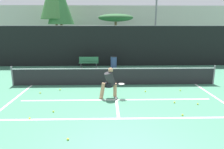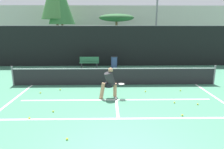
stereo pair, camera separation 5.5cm
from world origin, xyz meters
TOP-DOWN VIEW (x-y plane):
  - court_baseline_near at (0.00, 2.03)m, footprint 11.00×0.10m
  - court_service_line at (0.00, 3.85)m, footprint 8.25×0.10m
  - court_center_mark at (0.00, 4.10)m, footprint 0.10×4.15m
  - court_sideline_left at (-4.51, 4.10)m, footprint 0.10×5.15m
  - court_sideline_right at (4.51, 4.10)m, footprint 0.10×5.15m
  - net at (0.00, 6.18)m, footprint 11.09×0.09m
  - fence_back at (0.00, 11.64)m, footprint 24.00×0.06m
  - player_practicing at (-0.29, 4.19)m, footprint 1.24×0.50m
  - tennis_ball_scattered_0 at (-2.42, 2.62)m, footprint 0.07×0.07m
  - tennis_ball_scattered_1 at (3.25, 5.02)m, footprint 0.07×0.07m
  - tennis_ball_scattered_2 at (-1.52, 0.72)m, footprint 0.07×0.07m
  - tennis_ball_scattered_3 at (1.47, 4.90)m, footprint 0.07×0.07m
  - tennis_ball_scattered_4 at (3.32, 3.22)m, footprint 0.07×0.07m
  - tennis_ball_scattered_5 at (-2.77, 5.26)m, footprint 0.07×0.07m
  - tennis_ball_scattered_6 at (2.31, 2.20)m, footprint 0.07×0.07m
  - tennis_ball_scattered_7 at (-3.61, 4.79)m, footprint 0.07×0.07m
  - tennis_ball_scattered_8 at (-3.10, 2.07)m, footprint 0.07×0.07m
  - tennis_ball_scattered_9 at (2.43, 3.42)m, footprint 0.07×0.07m
  - courtside_bench at (-1.79, 10.70)m, footprint 1.48×0.40m
  - trash_bin at (0.12, 10.78)m, footprint 0.50×0.50m
  - parked_car at (2.95, 14.06)m, footprint 1.80×4.16m
  - tree_west at (0.67, 20.15)m, footprint 4.14×4.14m
  - tree_mid at (-5.75, 20.01)m, footprint 3.05×3.05m
  - building_far at (0.00, 24.79)m, footprint 36.00×2.40m

SIDE VIEW (x-z plane):
  - court_baseline_near at x=0.00m, z-range 0.00..0.01m
  - court_service_line at x=0.00m, z-range 0.00..0.01m
  - court_center_mark at x=0.00m, z-range 0.00..0.01m
  - court_sideline_left at x=-4.51m, z-range 0.00..0.01m
  - court_sideline_right at x=4.51m, z-range 0.00..0.01m
  - tennis_ball_scattered_0 at x=-2.42m, z-range 0.00..0.07m
  - tennis_ball_scattered_1 at x=3.25m, z-range 0.00..0.07m
  - tennis_ball_scattered_2 at x=-1.52m, z-range 0.00..0.07m
  - tennis_ball_scattered_3 at x=1.47m, z-range 0.00..0.07m
  - tennis_ball_scattered_4 at x=3.32m, z-range 0.00..0.07m
  - tennis_ball_scattered_5 at x=-2.77m, z-range 0.00..0.07m
  - tennis_ball_scattered_6 at x=2.31m, z-range 0.00..0.07m
  - tennis_ball_scattered_7 at x=-3.61m, z-range 0.00..0.07m
  - tennis_ball_scattered_8 at x=-3.10m, z-range 0.00..0.07m
  - tennis_ball_scattered_9 at x=2.43m, z-range 0.00..0.07m
  - trash_bin at x=0.12m, z-range 0.00..0.91m
  - courtside_bench at x=-1.79m, z-range 0.03..0.89m
  - net at x=0.00m, z-range -0.02..1.05m
  - parked_car at x=2.95m, z-range -0.11..1.33m
  - player_practicing at x=-0.29m, z-range 0.04..1.41m
  - fence_back at x=0.00m, z-range -0.01..3.18m
  - building_far at x=0.00m, z-range 0.00..5.84m
  - tree_west at x=0.67m, z-range 1.79..6.36m
  - tree_mid at x=-5.75m, z-range 1.67..9.80m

